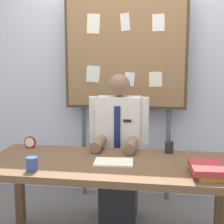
{
  "coord_description": "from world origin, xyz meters",
  "views": [
    {
      "loc": [
        0.38,
        -2.27,
        1.47
      ],
      "look_at": [
        0.0,
        0.18,
        1.09
      ],
      "focal_mm": 51.29,
      "sensor_mm": 36.0,
      "label": 1
    }
  ],
  "objects_px": {
    "desk": "(108,172)",
    "open_notebook": "(114,162)",
    "book_stack": "(208,170)",
    "person": "(119,154)",
    "pen_holder": "(169,147)",
    "coffee_mug": "(32,164)",
    "desk_clock": "(30,143)",
    "bulletin_board": "(125,54)"
  },
  "relations": [
    {
      "from": "desk",
      "to": "open_notebook",
      "type": "distance_m",
      "value": 0.1
    },
    {
      "from": "book_stack",
      "to": "open_notebook",
      "type": "height_order",
      "value": "book_stack"
    },
    {
      "from": "person",
      "to": "pen_holder",
      "type": "relative_size",
      "value": 8.58
    },
    {
      "from": "pen_holder",
      "to": "coffee_mug",
      "type": "bearing_deg",
      "value": -147.73
    },
    {
      "from": "desk",
      "to": "desk_clock",
      "type": "height_order",
      "value": "desk_clock"
    },
    {
      "from": "bulletin_board",
      "to": "person",
      "type": "bearing_deg",
      "value": -89.99
    },
    {
      "from": "desk_clock",
      "to": "coffee_mug",
      "type": "height_order",
      "value": "desk_clock"
    },
    {
      "from": "bulletin_board",
      "to": "open_notebook",
      "type": "bearing_deg",
      "value": -87.7
    },
    {
      "from": "desk",
      "to": "coffee_mug",
      "type": "relative_size",
      "value": 19.86
    },
    {
      "from": "open_notebook",
      "to": "pen_holder",
      "type": "relative_size",
      "value": 1.78
    },
    {
      "from": "person",
      "to": "pen_holder",
      "type": "height_order",
      "value": "person"
    },
    {
      "from": "open_notebook",
      "to": "pen_holder",
      "type": "xyz_separation_m",
      "value": [
        0.41,
        0.34,
        0.04
      ]
    },
    {
      "from": "book_stack",
      "to": "coffee_mug",
      "type": "bearing_deg",
      "value": -175.59
    },
    {
      "from": "person",
      "to": "open_notebook",
      "type": "bearing_deg",
      "value": -85.85
    },
    {
      "from": "desk_clock",
      "to": "coffee_mug",
      "type": "bearing_deg",
      "value": -65.82
    },
    {
      "from": "desk",
      "to": "open_notebook",
      "type": "xyz_separation_m",
      "value": [
        0.04,
        -0.02,
        0.09
      ]
    },
    {
      "from": "desk",
      "to": "person",
      "type": "distance_m",
      "value": 0.58
    },
    {
      "from": "coffee_mug",
      "to": "desk",
      "type": "bearing_deg",
      "value": 29.69
    },
    {
      "from": "open_notebook",
      "to": "pen_holder",
      "type": "height_order",
      "value": "pen_holder"
    },
    {
      "from": "desk",
      "to": "desk_clock",
      "type": "xyz_separation_m",
      "value": [
        -0.74,
        0.29,
        0.13
      ]
    },
    {
      "from": "desk",
      "to": "bulletin_board",
      "type": "bearing_deg",
      "value": 90.0
    },
    {
      "from": "coffee_mug",
      "to": "person",
      "type": "bearing_deg",
      "value": 60.48
    },
    {
      "from": "book_stack",
      "to": "desk_clock",
      "type": "distance_m",
      "value": 1.51
    },
    {
      "from": "bulletin_board",
      "to": "pen_holder",
      "type": "bearing_deg",
      "value": -58.9
    },
    {
      "from": "person",
      "to": "desk_clock",
      "type": "height_order",
      "value": "person"
    },
    {
      "from": "person",
      "to": "pen_holder",
      "type": "distance_m",
      "value": 0.54
    },
    {
      "from": "coffee_mug",
      "to": "book_stack",
      "type": "bearing_deg",
      "value": 4.41
    },
    {
      "from": "desk",
      "to": "person",
      "type": "height_order",
      "value": "person"
    },
    {
      "from": "open_notebook",
      "to": "desk_clock",
      "type": "bearing_deg",
      "value": 158.26
    },
    {
      "from": "bulletin_board",
      "to": "open_notebook",
      "type": "xyz_separation_m",
      "value": [
        0.04,
        -1.09,
        -0.82
      ]
    },
    {
      "from": "pen_holder",
      "to": "bulletin_board",
      "type": "bearing_deg",
      "value": 121.1
    },
    {
      "from": "desk_clock",
      "to": "pen_holder",
      "type": "relative_size",
      "value": 0.63
    },
    {
      "from": "bulletin_board",
      "to": "desk_clock",
      "type": "relative_size",
      "value": 21.69
    },
    {
      "from": "desk",
      "to": "open_notebook",
      "type": "relative_size",
      "value": 6.59
    },
    {
      "from": "person",
      "to": "bulletin_board",
      "type": "relative_size",
      "value": 0.63
    },
    {
      "from": "desk",
      "to": "pen_holder",
      "type": "bearing_deg",
      "value": 34.87
    },
    {
      "from": "desk",
      "to": "open_notebook",
      "type": "bearing_deg",
      "value": -24.71
    },
    {
      "from": "bulletin_board",
      "to": "open_notebook",
      "type": "distance_m",
      "value": 1.36
    },
    {
      "from": "person",
      "to": "open_notebook",
      "type": "xyz_separation_m",
      "value": [
        0.04,
        -0.6,
        0.11
      ]
    },
    {
      "from": "person",
      "to": "bulletin_board",
      "type": "distance_m",
      "value": 1.04
    },
    {
      "from": "open_notebook",
      "to": "pen_holder",
      "type": "distance_m",
      "value": 0.53
    },
    {
      "from": "person",
      "to": "open_notebook",
      "type": "height_order",
      "value": "person"
    }
  ]
}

